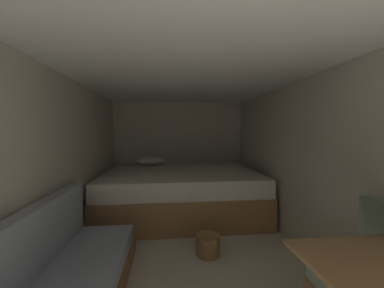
% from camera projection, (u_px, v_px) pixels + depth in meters
% --- Properties ---
extents(ground_plane, '(6.68, 6.68, 0.00)m').
position_uv_depth(ground_plane, '(190.00, 264.00, 2.31)').
color(ground_plane, beige).
extents(wall_back, '(2.71, 0.05, 1.97)m').
position_uv_depth(wall_back, '(179.00, 150.00, 4.61)').
color(wall_back, beige).
rests_on(wall_back, ground).
extents(wall_left, '(0.05, 4.68, 1.97)m').
position_uv_depth(wall_left, '(51.00, 173.00, 2.12)').
color(wall_left, beige).
rests_on(wall_left, ground).
extents(wall_right, '(0.05, 4.68, 1.97)m').
position_uv_depth(wall_right, '(312.00, 168.00, 2.40)').
color(wall_right, beige).
rests_on(wall_right, ground).
extents(ceiling_slab, '(2.71, 4.68, 0.05)m').
position_uv_depth(ceiling_slab, '(190.00, 69.00, 2.20)').
color(ceiling_slab, white).
rests_on(ceiling_slab, wall_left).
extents(bed, '(2.49, 1.72, 0.91)m').
position_uv_depth(bed, '(181.00, 192.00, 3.72)').
color(bed, '#9E7247').
rests_on(bed, ground).
extents(dinette_table, '(0.68, 0.60, 0.71)m').
position_uv_depth(dinette_table, '(379.00, 285.00, 1.12)').
color(dinette_table, '#9E7247').
rests_on(dinette_table, ground).
extents(wicker_basket, '(0.27, 0.27, 0.22)m').
position_uv_depth(wicker_basket, '(208.00, 245.00, 2.49)').
color(wicker_basket, olive).
rests_on(wicker_basket, ground).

